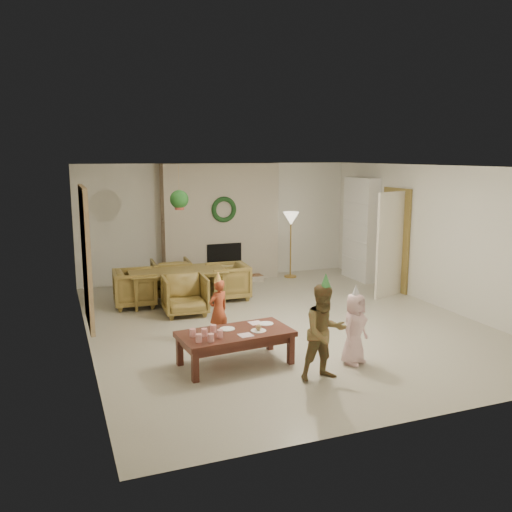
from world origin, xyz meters
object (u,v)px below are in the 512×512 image
dining_chair_near (185,295)px  coffee_table_top (235,334)px  dining_chair_left (135,288)px  dining_chair_right (228,281)px  dining_chair_far (171,276)px  child_plaid (325,332)px  child_red (218,310)px  dining_table (178,287)px  child_pink (355,329)px

dining_chair_near → coffee_table_top: 2.43m
dining_chair_left → dining_chair_right: bearing=-90.0°
dining_chair_far → dining_chair_left: 1.08m
dining_chair_near → dining_chair_far: (0.09, 1.52, 0.00)m
dining_chair_left → child_plaid: bearing=-154.6°
child_red → child_plaid: child_plaid is taller
dining_chair_right → child_plaid: size_ratio=0.63×
child_plaid → dining_chair_right: bearing=88.4°
dining_chair_right → dining_table: bearing=-90.0°
dining_chair_far → child_pink: size_ratio=0.79×
dining_table → dining_chair_near: (-0.04, -0.76, 0.03)m
child_plaid → coffee_table_top: bearing=135.6°
dining_chair_right → child_red: 2.32m
coffee_table_top → child_pink: (1.46, -0.51, 0.06)m
dining_chair_left → coffee_table_top: 3.33m
dining_chair_near → dining_chair_left: bearing=135.0°
dining_table → child_red: (0.11, -2.21, 0.15)m
dining_table → child_red: 2.22m
dining_table → dining_chair_near: 0.76m
dining_chair_far → dining_chair_left: bearing=45.0°
dining_table → child_pink: bearing=-64.8°
dining_chair_far → child_red: (0.06, -2.97, 0.12)m
dining_table → child_plaid: 4.11m
dining_chair_left → child_red: 2.42m
dining_chair_near → child_red: (0.15, -1.46, 0.12)m
dining_chair_right → child_red: child_red is taller
dining_table → child_plaid: size_ratio=1.47×
dining_table → coffee_table_top: dining_table is taller
dining_chair_far → child_plaid: bearing=103.3°
dining_chair_right → child_pink: (0.54, -3.64, 0.13)m
dining_chair_far → coffee_table_top: 3.95m
coffee_table_top → child_plaid: size_ratio=1.23×
child_red → dining_chair_far: bearing=-112.2°
child_red → coffee_table_top: bearing=62.4°
dining_table → dining_chair_left: size_ratio=2.34×
dining_chair_near → child_pink: child_pink is taller
child_red → dining_chair_left: bearing=-92.5°
dining_table → dining_chair_left: (-0.76, 0.04, 0.03)m
dining_chair_near → coffee_table_top: size_ratio=0.51×
coffee_table_top → child_red: 0.98m
dining_chair_near → dining_chair_right: bearing=38.7°
dining_chair_far → child_plaid: 4.84m
dining_table → child_pink: (1.49, -3.70, 0.16)m
child_plaid → child_pink: child_plaid is taller
dining_chair_far → child_pink: child_pink is taller
dining_chair_far → child_plaid: child_plaid is taller
dining_chair_right → coffee_table_top: size_ratio=0.51×
dining_chair_near → child_red: size_ratio=0.81×
coffee_table_top → child_red: size_ratio=1.59×
dining_chair_near → child_pink: bearing=-59.1°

